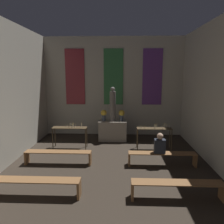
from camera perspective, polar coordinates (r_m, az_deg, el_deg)
name	(u,v)px	position (r m, az deg, el deg)	size (l,w,h in m)	color
wall_back	(113,86)	(10.99, 0.38, 6.74)	(7.06, 0.16, 4.87)	#B2AD9E
altar	(113,130)	(10.27, 0.18, -4.78)	(1.28, 0.76, 0.93)	gray
statue	(113,105)	(10.04, 0.18, 1.84)	(0.28, 0.28, 1.56)	slate
flower_vase_left	(104,114)	(10.13, -2.17, -0.55)	(0.28, 0.28, 0.50)	#4C5666
flower_vase_right	(122,114)	(10.10, 2.53, -0.59)	(0.28, 0.28, 0.50)	#4C5666
candle_rack_left	(70,130)	(9.27, -10.95, -4.71)	(1.42, 0.41, 1.08)	#473823
candle_rack_right	(154,131)	(9.14, 10.99, -4.93)	(1.42, 0.41, 1.08)	#473823
pew_third_left	(36,184)	(6.12, -19.33, -17.25)	(2.27, 0.36, 0.46)	brown
pew_third_right	(177,186)	(5.91, 16.68, -18.14)	(2.27, 0.36, 0.46)	brown
pew_back_left	(58,155)	(7.86, -13.89, -10.73)	(2.27, 0.36, 0.46)	brown
pew_back_right	(162,156)	(7.70, 12.93, -11.15)	(2.27, 0.36, 0.46)	brown
person_seated	(160,144)	(7.54, 12.37, -8.20)	(0.36, 0.24, 0.68)	#282D38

